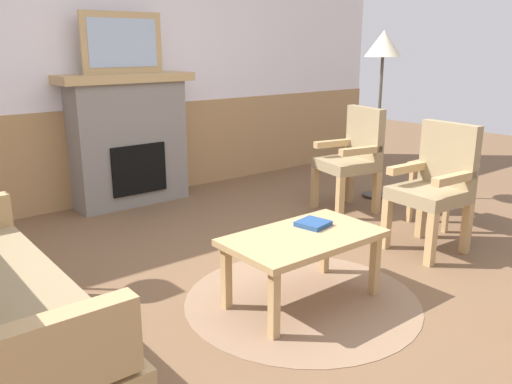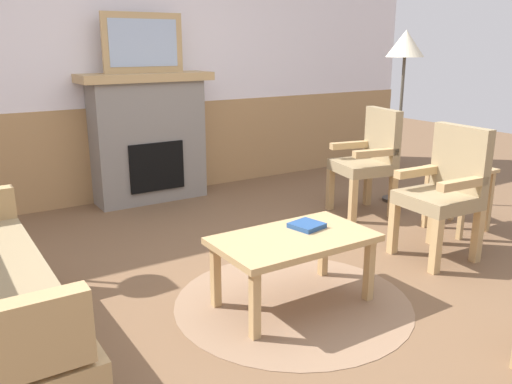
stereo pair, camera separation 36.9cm
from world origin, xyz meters
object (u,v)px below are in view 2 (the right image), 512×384
object	(u,v)px
framed_picture	(143,43)
floor_lamp_by_chairs	(405,55)
armchair_near_fireplace	(369,157)
armchair_by_window_left	(446,187)
book_on_table	(307,225)
coffee_table	(294,245)
side_table	(460,181)
fireplace	(148,137)

from	to	relation	value
framed_picture	floor_lamp_by_chairs	size ratio (longest dim) A/B	0.48
armchair_near_fireplace	armchair_by_window_left	size ratio (longest dim) A/B	1.00
framed_picture	book_on_table	bearing A→B (deg)	-89.27
floor_lamp_by_chairs	framed_picture	bearing A→B (deg)	146.21
book_on_table	coffee_table	bearing A→B (deg)	-153.52
framed_picture	armchair_by_window_left	distance (m)	3.07
side_table	floor_lamp_by_chairs	distance (m)	1.37
framed_picture	armchair_near_fireplace	xyz separation A→B (m)	(1.56, -1.52, -1.02)
fireplace	armchair_by_window_left	distance (m)	2.90
fireplace	book_on_table	bearing A→B (deg)	-89.27
book_on_table	floor_lamp_by_chairs	distance (m)	2.55
fireplace	coffee_table	world-z (taller)	fireplace
framed_picture	floor_lamp_by_chairs	xyz separation A→B (m)	(2.08, -1.39, -0.11)
coffee_table	book_on_table	distance (m)	0.19
fireplace	book_on_table	distance (m)	2.54
framed_picture	side_table	xyz separation A→B (m)	(1.87, -2.28, -1.13)
fireplace	coffee_table	bearing A→B (deg)	-92.73
book_on_table	side_table	distance (m)	1.85
framed_picture	coffee_table	distance (m)	2.87
framed_picture	side_table	world-z (taller)	framed_picture
book_on_table	armchair_by_window_left	size ratio (longest dim) A/B	0.18
coffee_table	armchair_by_window_left	distance (m)	1.40
book_on_table	armchair_near_fireplace	bearing A→B (deg)	33.65
fireplace	coffee_table	xyz separation A→B (m)	(-0.12, -2.61, -0.27)
framed_picture	fireplace	bearing A→B (deg)	-90.00
book_on_table	armchair_by_window_left	distance (m)	1.24
book_on_table	framed_picture	bearing A→B (deg)	90.73
floor_lamp_by_chairs	fireplace	bearing A→B (deg)	146.22
armchair_near_fireplace	floor_lamp_by_chairs	xyz separation A→B (m)	(0.52, 0.13, 0.91)
coffee_table	floor_lamp_by_chairs	xyz separation A→B (m)	(2.20, 1.23, 1.06)
armchair_near_fireplace	book_on_table	bearing A→B (deg)	-146.35
armchair_by_window_left	side_table	xyz separation A→B (m)	(0.60, 0.32, -0.10)
armchair_by_window_left	floor_lamp_by_chairs	bearing A→B (deg)	56.33
armchair_near_fireplace	armchair_by_window_left	distance (m)	1.12
side_table	coffee_table	bearing A→B (deg)	-170.56
book_on_table	floor_lamp_by_chairs	xyz separation A→B (m)	(2.04, 1.15, 1.00)
armchair_near_fireplace	side_table	bearing A→B (deg)	-68.13
book_on_table	armchair_near_fireplace	xyz separation A→B (m)	(1.53, 1.02, 0.08)
side_table	armchair_near_fireplace	bearing A→B (deg)	111.87
framed_picture	armchair_near_fireplace	world-z (taller)	framed_picture
coffee_table	book_on_table	size ratio (longest dim) A/B	5.35
coffee_table	side_table	xyz separation A→B (m)	(1.99, 0.33, 0.05)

